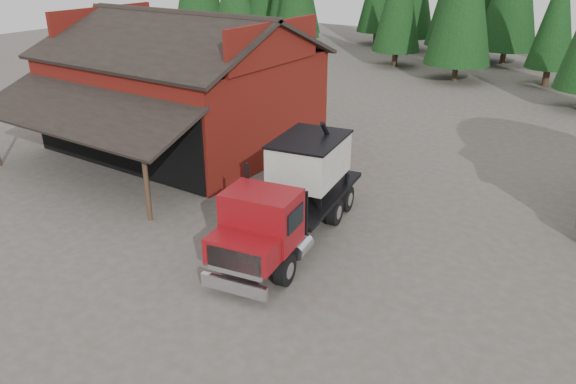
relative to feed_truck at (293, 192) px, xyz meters
The scene contains 4 objects.
ground 4.46m from the feed_truck, 90.79° to the right, with size 120.00×120.00×0.00m, color #4F473E.
red_barn 12.54m from the feed_truck, 152.02° to the left, with size 12.80×13.63×7.18m.
conifer_backdrop 38.02m from the feed_truck, 90.08° to the left, with size 76.00×16.00×16.00m, color black, non-canonical shape.
feed_truck is the anchor object (origin of this frame).
Camera 1 is at (10.41, -11.60, 10.15)m, focal length 35.00 mm.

